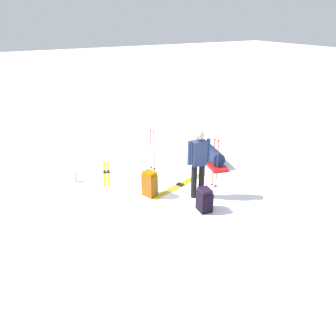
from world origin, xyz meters
name	(u,v)px	position (x,y,z in m)	size (l,w,h in m)	color
ground_plane	(168,193)	(0.00, 0.00, 0.00)	(80.00, 80.00, 0.00)	white
skier_standing	(199,161)	(-0.48, -0.56, 0.95)	(0.28, 0.56, 1.70)	black
ski_pair_near	(180,185)	(0.22, -0.48, 0.01)	(0.77, 1.95, 0.05)	#AFA416
ski_pair_far	(106,172)	(1.93, 0.92, 0.01)	(1.66, 0.73, 0.05)	gold
backpack_large_dark	(150,184)	(0.14, 0.44, 0.31)	(0.40, 0.34, 0.64)	#8B4D10
backpack_bright	(204,200)	(-1.11, -0.32, 0.27)	(0.37, 0.32, 0.55)	black
ski_poles_planted_near	(215,161)	(-0.29, -1.20, 0.73)	(0.19, 0.10, 1.32)	maroon
ski_poles_planted_far	(152,148)	(1.45, -0.32, 0.68)	(0.20, 0.11, 1.21)	maroon
gear_sled	(212,157)	(0.97, -2.08, 0.22)	(1.43, 0.78, 0.49)	red
thermos_bottle	(75,177)	(1.81, 1.83, 0.13)	(0.07, 0.07, 0.26)	#B5B6C8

